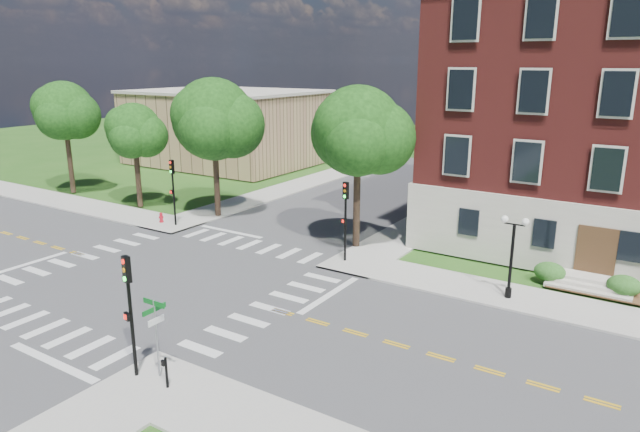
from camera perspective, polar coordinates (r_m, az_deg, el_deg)
The scene contains 19 objects.
ground at distance 32.92m, azimuth -15.11°, elevation -6.12°, with size 160.00×160.00×0.00m, color #255317.
road_ew at distance 32.92m, azimuth -15.11°, elevation -6.11°, with size 90.00×12.00×0.01m, color #3D3D3F.
road_ns at distance 32.92m, azimuth -15.11°, elevation -6.10°, with size 12.00×90.00×0.01m, color #3D3D3F.
sidewalk_ne at distance 38.32m, azimuth 19.40°, elevation -3.32°, with size 34.00×34.00×0.12m.
sidewalk_nw at distance 53.76m, azimuth -14.21°, elevation 2.30°, with size 34.00×34.00×0.12m.
crosswalk_east at distance 28.33m, azimuth -5.07°, elevation -9.21°, with size 2.20×10.20×0.02m, color silver, non-canonical shape.
stop_bar_east at distance 29.75m, azimuth 0.96°, elevation -7.91°, with size 0.40×5.50×0.00m, color silver.
secondary_building at distance 67.97m, azimuth -9.32°, elevation 8.82°, with size 20.40×15.40×8.30m.
tree_a at distance 55.50m, azimuth -24.22°, elevation 9.56°, with size 5.12×5.12×9.91m.
tree_b at distance 48.07m, azimuth -18.10°, elevation 8.11°, with size 4.32×4.32×8.41m.
tree_c at distance 43.56m, azimuth -10.60°, elevation 9.47°, with size 6.12×6.12×10.44m.
tree_d at distance 35.44m, azimuth 3.82°, elevation 8.44°, with size 5.60×5.60×10.21m.
traffic_signal_se at distance 22.31m, azimuth -18.53°, elevation -8.05°, with size 0.37×0.42×4.80m.
traffic_signal_ne at distance 33.44m, azimuth 2.56°, elevation 0.49°, with size 0.38×0.45×4.80m.
traffic_signal_nw at distance 42.17m, azimuth -14.51°, elevation 3.13°, with size 0.35×0.40×4.80m.
twin_lamp_west at distance 29.88m, azimuth 18.65°, elevation -3.47°, with size 1.36×0.36×4.23m.
street_sign_pole at distance 22.35m, azimuth -16.12°, elevation -10.27°, with size 1.10×1.10×3.10m.
push_button_post at distance 22.22m, azimuth -15.15°, elevation -14.74°, with size 0.14×0.21×1.20m.
fire_hydrant at distance 43.80m, azimuth -15.60°, elevation -0.17°, with size 0.35×0.35×0.75m.
Camera 1 is at (23.12, -20.29, 11.73)m, focal length 32.00 mm.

